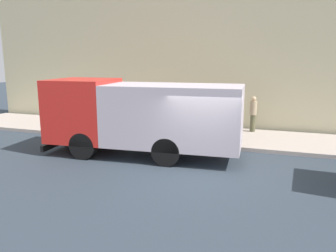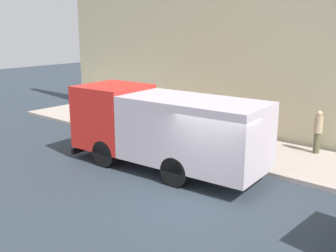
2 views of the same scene
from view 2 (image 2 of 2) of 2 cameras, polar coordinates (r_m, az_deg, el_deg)
ground at (r=12.52m, az=5.18°, el=-10.32°), size 80.00×80.00×0.00m
sidewalk at (r=16.50m, az=15.13°, el=-4.32°), size 3.84×30.00×0.16m
building_facade at (r=17.92m, az=19.63°, el=13.20°), size 0.50×30.00×10.23m
large_utility_truck at (r=14.43m, az=-0.66°, el=-0.07°), size 2.97×7.67×2.91m
pedestrian_walking at (r=16.81m, az=4.05°, el=-0.05°), size 0.37×0.37×1.68m
pedestrian_standing at (r=17.47m, az=13.53°, el=0.09°), size 0.49×0.49×1.67m
pedestrian_third at (r=17.03m, az=20.53°, el=-0.62°), size 0.46×0.46×1.74m
street_sign_post at (r=15.12m, az=11.05°, el=0.01°), size 0.44×0.08×2.32m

